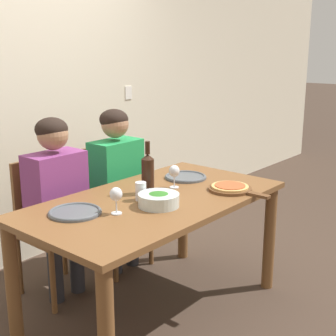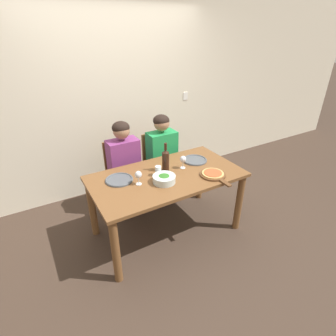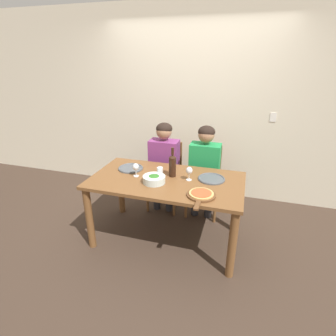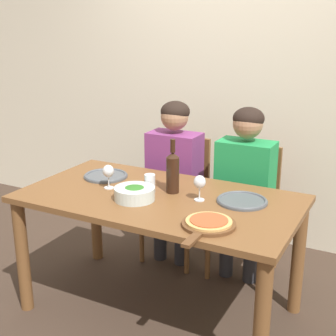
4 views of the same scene
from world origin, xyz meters
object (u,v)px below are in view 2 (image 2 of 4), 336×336
(pizza_on_board, at_px, (213,174))
(wine_glass_right, at_px, (183,160))
(dinner_plate_right, at_px, (195,160))
(dinner_plate_left, at_px, (119,180))
(chair_right, at_px, (159,164))
(broccoli_bowl, at_px, (164,179))
(person_woman, at_px, (124,160))
(person_man, at_px, (163,151))
(wine_bottle, at_px, (166,160))
(wine_glass_left, at_px, (138,175))
(chair_left, at_px, (123,173))
(water_tumbler, at_px, (158,171))

(pizza_on_board, xyz_separation_m, wine_glass_right, (-0.19, 0.32, 0.09))
(dinner_plate_right, bearing_deg, dinner_plate_left, 178.99)
(chair_right, bearing_deg, broccoli_bowl, -115.03)
(person_woman, height_order, dinner_plate_right, person_woman)
(person_man, height_order, wine_bottle, person_man)
(wine_glass_left, bearing_deg, chair_left, 82.13)
(water_tumbler, bearing_deg, wine_glass_left, -166.67)
(person_woman, relative_size, dinner_plate_right, 4.22)
(wine_glass_left, distance_m, water_tumbler, 0.27)
(person_woman, distance_m, dinner_plate_right, 0.87)
(wine_bottle, relative_size, water_tumbler, 2.98)
(broccoli_bowl, height_order, wine_glass_right, wine_glass_right)
(chair_left, xyz_separation_m, dinner_plate_left, (-0.25, -0.61, 0.28))
(person_woman, bearing_deg, wine_bottle, -63.42)
(chair_right, relative_size, dinner_plate_right, 3.18)
(person_man, xyz_separation_m, pizza_on_board, (0.12, -0.91, 0.05))
(chair_right, relative_size, broccoli_bowl, 3.89)
(dinner_plate_right, bearing_deg, wine_glass_right, -159.21)
(chair_left, height_order, person_woman, person_woman)
(chair_right, height_order, broccoli_bowl, chair_right)
(chair_right, bearing_deg, dinner_plate_left, -142.74)
(wine_bottle, distance_m, broccoli_bowl, 0.27)
(water_tumbler, bearing_deg, chair_right, 61.34)
(chair_right, relative_size, wine_bottle, 2.80)
(pizza_on_board, bearing_deg, person_woman, 125.89)
(pizza_on_board, distance_m, wine_glass_left, 0.81)
(broccoli_bowl, relative_size, dinner_plate_left, 0.82)
(pizza_on_board, bearing_deg, dinner_plate_right, 84.18)
(chair_left, relative_size, pizza_on_board, 2.22)
(wine_glass_left, bearing_deg, water_tumbler, 13.33)
(dinner_plate_left, bearing_deg, broccoli_bowl, -34.41)
(wine_bottle, relative_size, broccoli_bowl, 1.39)
(chair_left, height_order, wine_glass_left, same)
(wine_bottle, xyz_separation_m, pizza_on_board, (0.39, -0.36, -0.12))
(dinner_plate_left, height_order, pizza_on_board, pizza_on_board)
(chair_right, distance_m, wine_bottle, 0.82)
(broccoli_bowl, distance_m, dinner_plate_right, 0.62)
(person_woman, xyz_separation_m, dinner_plate_left, (-0.25, -0.50, 0.04))
(wine_glass_left, bearing_deg, wine_bottle, 17.27)
(broccoli_bowl, bearing_deg, wine_glass_right, 25.79)
(chair_left, xyz_separation_m, wine_bottle, (0.28, -0.66, 0.41))
(wine_bottle, distance_m, wine_glass_right, 0.21)
(dinner_plate_right, bearing_deg, chair_left, 138.40)
(chair_right, distance_m, wine_glass_left, 1.09)
(wine_glass_left, height_order, wine_glass_right, same)
(broccoli_bowl, xyz_separation_m, wine_glass_right, (0.34, 0.16, 0.07))
(person_man, distance_m, wine_bottle, 0.64)
(pizza_on_board, bearing_deg, wine_bottle, 136.74)
(person_man, height_order, wine_glass_right, person_man)
(chair_left, bearing_deg, broccoli_bowl, -81.15)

